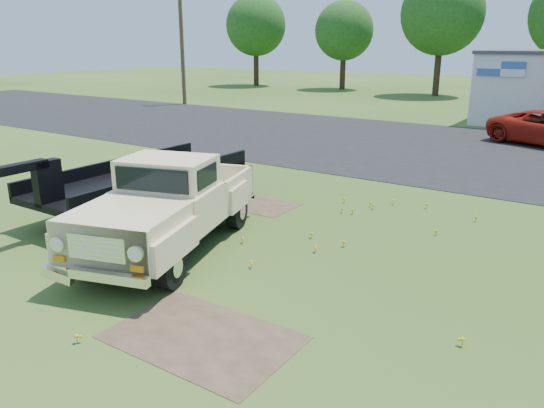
# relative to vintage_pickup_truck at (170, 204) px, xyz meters

# --- Properties ---
(ground) EXTENTS (140.00, 140.00, 0.00)m
(ground) POSITION_rel_vintage_pickup_truck_xyz_m (1.63, 0.47, -1.09)
(ground) COLOR #2D4E19
(ground) RESTS_ON ground
(asphalt_lot) EXTENTS (90.00, 14.00, 0.02)m
(asphalt_lot) POSITION_rel_vintage_pickup_truck_xyz_m (1.63, 15.47, -1.09)
(asphalt_lot) COLOR black
(asphalt_lot) RESTS_ON ground
(dirt_patch_a) EXTENTS (3.00, 2.00, 0.01)m
(dirt_patch_a) POSITION_rel_vintage_pickup_truck_xyz_m (3.13, -2.53, -1.09)
(dirt_patch_a) COLOR #443424
(dirt_patch_a) RESTS_ON ground
(dirt_patch_b) EXTENTS (2.20, 1.60, 0.01)m
(dirt_patch_b) POSITION_rel_vintage_pickup_truck_xyz_m (-0.37, 3.97, -1.09)
(dirt_patch_b) COLOR #443424
(dirt_patch_b) RESTS_ON ground
(utility_pole_west) EXTENTS (1.60, 0.30, 9.00)m
(utility_pole_west) POSITION_rel_vintage_pickup_truck_xyz_m (-20.37, 22.47, 3.52)
(utility_pole_west) COLOR #463320
(utility_pole_west) RESTS_ON ground
(treeline_a) EXTENTS (6.40, 6.40, 9.52)m
(treeline_a) POSITION_rel_vintage_pickup_truck_xyz_m (-26.37, 40.47, 5.21)
(treeline_a) COLOR #362518
(treeline_a) RESTS_ON ground
(treeline_b) EXTENTS (5.76, 5.76, 8.57)m
(treeline_b) POSITION_rel_vintage_pickup_truck_xyz_m (-16.37, 41.47, 4.58)
(treeline_b) COLOR #362518
(treeline_b) RESTS_ON ground
(treeline_c) EXTENTS (7.04, 7.04, 10.47)m
(treeline_c) POSITION_rel_vintage_pickup_truck_xyz_m (-6.37, 39.97, 5.85)
(treeline_c) COLOR #362518
(treeline_c) RESTS_ON ground
(vintage_pickup_truck) EXTENTS (3.97, 6.40, 2.17)m
(vintage_pickup_truck) POSITION_rel_vintage_pickup_truck_xyz_m (0.00, 0.00, 0.00)
(vintage_pickup_truck) COLOR beige
(vintage_pickup_truck) RESTS_ON ground
(flatbed_trailer) EXTENTS (2.44, 7.27, 1.98)m
(flatbed_trailer) POSITION_rel_vintage_pickup_truck_xyz_m (-2.99, 1.95, -0.10)
(flatbed_trailer) COLOR black
(flatbed_trailer) RESTS_ON ground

